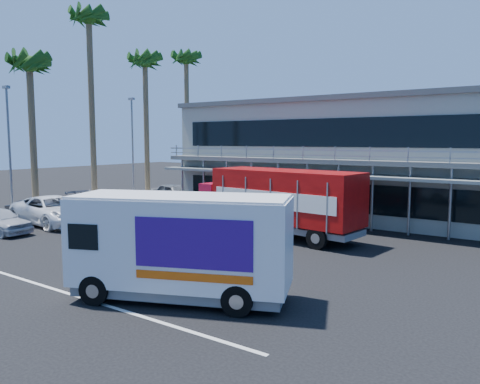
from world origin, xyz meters
The scene contains 15 objects.
ground centered at (0.00, 0.00, 0.00)m, with size 120.00×120.00×0.00m, color black.
building centered at (3.00, 14.94, 3.66)m, with size 22.40×12.00×7.30m.
curb_strip centered at (-15.00, 6.00, 0.08)m, with size 3.00×32.00×0.16m, color #A5A399.
palm_c centered at (-14.90, 3.00, 9.21)m, with size 2.80×2.80×10.75m.
palm_d centered at (-15.20, 8.00, 12.80)m, with size 2.80×2.80×14.75m.
palm_e centered at (-14.70, 13.00, 10.57)m, with size 2.80×2.80×12.25m.
palm_f centered at (-15.10, 18.50, 11.47)m, with size 2.80×2.80×13.25m.
light_pole_near centered at (-14.20, 1.00, 4.50)m, with size 0.50×0.25×8.09m.
light_pole_far centered at (-14.20, 11.00, 4.50)m, with size 0.50×0.25×8.09m.
red_truck centered at (2.32, 5.33, 1.83)m, with size 10.08×3.35×3.33m.
white_van centered at (4.90, -4.34, 1.68)m, with size 6.83×4.58×3.17m.
parked_car_b centered at (-11.19, 1.06, 0.66)m, with size 1.40×4.01×1.32m, color black.
parked_car_c centered at (-9.50, 0.80, 0.81)m, with size 2.70×5.85×1.62m, color white.
parked_car_d centered at (-10.30, 4.47, 0.72)m, with size 2.03×4.99×1.45m, color #333745.
parked_car_e centered at (-9.50, 10.80, 0.79)m, with size 1.87×4.66×1.59m, color slate.
Camera 1 is at (14.23, -14.48, 4.79)m, focal length 35.00 mm.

